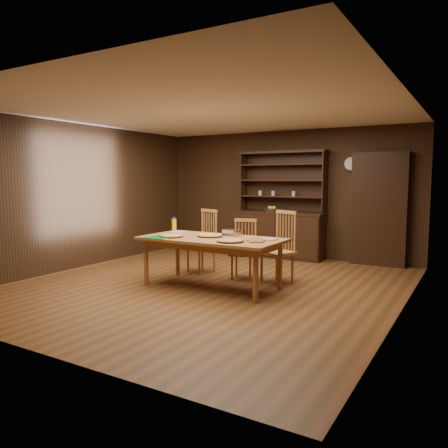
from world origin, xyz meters
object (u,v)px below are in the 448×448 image
Objects in this scene: china_hutch at (280,228)px; chair_center at (244,247)px; dining_table at (212,242)px; chair_left at (205,239)px; chair_right at (281,244)px; juice_bottle at (174,225)px.

china_hutch is 2.02m from chair_center.
dining_table is 0.86m from chair_center.
china_hutch reaches higher than dining_table.
chair_left reaches higher than chair_center.
china_hutch is 2.27× the size of chair_center.
chair_center is at bearing -83.74° from china_hutch.
juice_bottle is (-1.70, -0.51, 0.26)m from chair_right.
china_hutch reaches higher than chair_center.
dining_table is 1.15m from chair_right.
chair_right is at bearing 49.87° from dining_table.
china_hutch is at bearing 92.44° from dining_table.
dining_table is 1.88× the size of chair_right.
juice_bottle is at bearing -170.45° from chair_center.
chair_right is at bearing 16.59° from juice_bottle.
chair_center is (0.22, -2.01, -0.09)m from china_hutch.
chair_center reaches higher than dining_table.
dining_table is at bearing -32.03° from chair_left.
dining_table is 1.94× the size of chair_left.
chair_right is 4.81× the size of juice_bottle.
juice_bottle reaches higher than chair_center.
dining_table is at bearing -20.77° from juice_bottle.
chair_left is 0.81m from chair_center.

